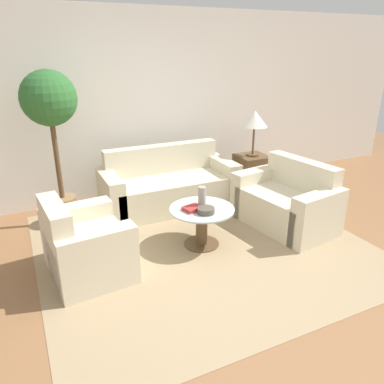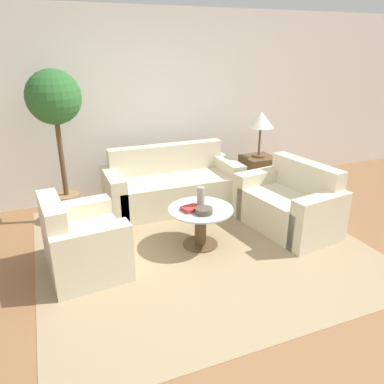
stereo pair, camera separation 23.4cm
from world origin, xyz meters
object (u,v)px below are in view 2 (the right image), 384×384
Objects in this scene: book_stack at (191,208)px; loveseat at (290,206)px; coffee_table at (201,222)px; vase at (201,198)px; bowl at (204,211)px; sofa_main at (172,186)px; table_lamp at (261,121)px; potted_plant at (56,114)px; armchair at (80,245)px.

loveseat is at bearing -12.96° from book_stack.
vase is at bearing 59.19° from coffee_table.
bowl is (-1.22, -0.15, 0.20)m from loveseat.
sofa_main reaches higher than bowl.
table_lamp is (1.40, 1.11, 0.82)m from coffee_table.
potted_plant reaches higher than loveseat.
table_lamp is (0.20, 1.10, 0.83)m from loveseat.
bowl is at bearing -99.19° from vase.
table_lamp is 2.66× the size of vase.
sofa_main reaches higher than loveseat.
potted_plant reaches higher than vase.
coffee_table is 0.21m from book_stack.
loveseat is at bearing -100.28° from table_lamp.
table_lamp is at bearing -2.62° from potted_plant.
sofa_main is 1.83m from armchair.
loveseat is at bearing 0.50° from vase.
coffee_table is 0.38× the size of potted_plant.
sofa_main is 1.22m from vase.
potted_plant is at bearing 177.38° from table_lamp.
bowl is at bearing -94.37° from sofa_main.
book_stack is (-0.19, -1.19, 0.19)m from sofa_main.
armchair is 1.29m from coffee_table.
potted_plant is 10.08× the size of bowl.
book_stack is at bearing 124.70° from bowl.
loveseat reaches higher than bowl.
loveseat is at bearing 0.65° from coffee_table.
coffee_table is 1.97m from table_lamp.
loveseat reaches higher than book_stack.
potted_plant reaches higher than book_stack.
potted_plant is (-2.51, 1.22, 1.08)m from loveseat.
vase reaches higher than book_stack.
loveseat is 2.99m from potted_plant.
vase is (-1.20, -0.01, 0.29)m from loveseat.
coffee_table is 0.28m from vase.
book_stack is at bearing -99.17° from sofa_main.
potted_plant is (-1.31, 1.23, 1.07)m from coffee_table.
potted_plant is 1.96m from vase.
armchair is at bearing -157.30° from table_lamp.
potted_plant reaches higher than armchair.
potted_plant reaches higher than sofa_main.
sofa_main is at bearing 176.61° from table_lamp.
vase reaches higher than coffee_table.
vase is (1.30, 0.02, 0.29)m from armchair.
vase is 0.15m from book_stack.
bowl is at bearing -91.66° from loveseat.
bowl is at bearing -98.60° from coffee_table.
sofa_main is 0.98× the size of potted_plant.
sofa_main is 1.39× the size of loveseat.
bowl is at bearing -68.84° from book_stack.
loveseat reaches higher than armchair.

